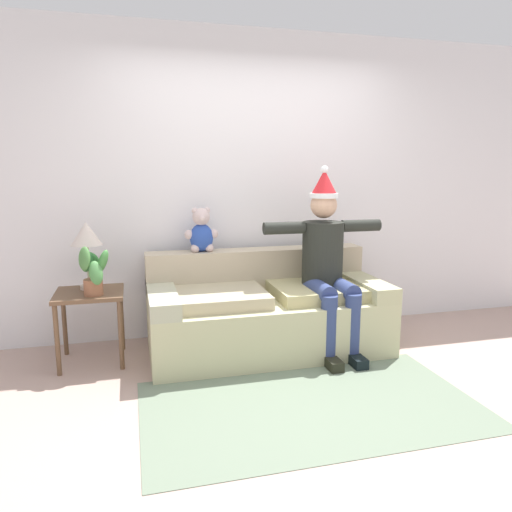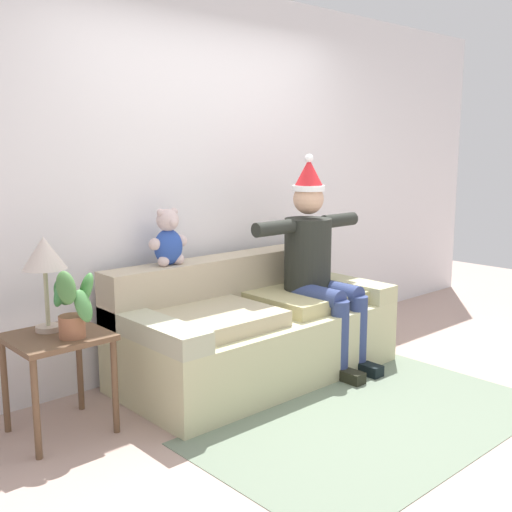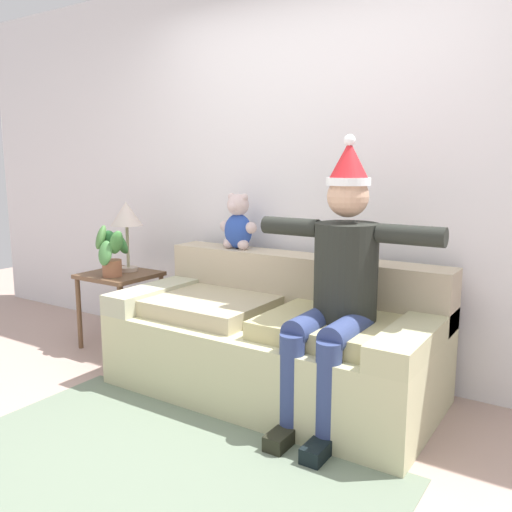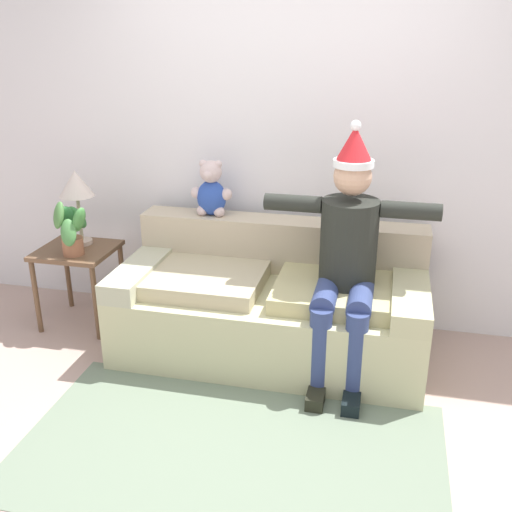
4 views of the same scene
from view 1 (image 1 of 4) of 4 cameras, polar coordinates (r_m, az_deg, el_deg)
The scene contains 9 objects.
ground_plane at distance 3.29m, azimuth 6.10°, elevation -16.78°, with size 10.00×10.00×0.00m, color tan.
back_wall at distance 4.42m, azimuth -0.76°, elevation 8.40°, with size 7.00×0.10×2.70m, color silver.
couch at distance 4.06m, azimuth 1.17°, elevation -6.57°, with size 1.93×0.94×0.80m.
person_seated at distance 3.95m, azimuth 8.44°, elevation -0.34°, with size 1.02×0.77×1.52m.
teddy_bear at distance 4.11m, azimuth -6.52°, elevation 2.87°, with size 0.29×0.17×0.38m.
side_table at distance 3.93m, azimuth -19.17°, elevation -5.36°, with size 0.51×0.48×0.57m.
table_lamp at distance 3.93m, azimuth -19.54°, elevation 2.15°, with size 0.24×0.24×0.53m.
potted_plant at distance 3.76m, azimuth -18.85°, elevation -1.65°, with size 0.25×0.30×0.39m.
area_rug at distance 3.24m, azimuth 6.54°, elevation -17.23°, with size 2.14×1.23×0.01m, color slate.
Camera 1 is at (-1.06, -2.73, 1.50)m, focal length 33.59 mm.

